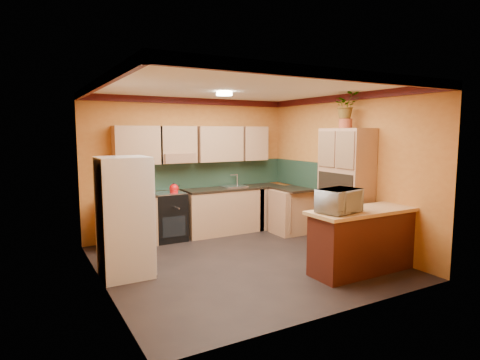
% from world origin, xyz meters
% --- Properties ---
extents(room_shell, '(4.24, 4.24, 2.72)m').
position_xyz_m(room_shell, '(0.02, 0.28, 2.09)').
color(room_shell, black).
rests_on(room_shell, ground).
extents(base_cabinets_back, '(3.65, 0.60, 0.88)m').
position_xyz_m(base_cabinets_back, '(0.04, 1.80, 0.44)').
color(base_cabinets_back, tan).
rests_on(base_cabinets_back, ground).
extents(countertop_back, '(3.65, 0.62, 0.04)m').
position_xyz_m(countertop_back, '(0.04, 1.80, 0.90)').
color(countertop_back, black).
rests_on(countertop_back, base_cabinets_back).
extents(stove, '(0.58, 0.58, 0.91)m').
position_xyz_m(stove, '(-0.58, 1.80, 0.46)').
color(stove, black).
rests_on(stove, ground).
extents(kettle, '(0.18, 0.18, 0.18)m').
position_xyz_m(kettle, '(-0.48, 1.75, 1.00)').
color(kettle, red).
rests_on(kettle, stove).
extents(sink, '(0.48, 0.40, 0.03)m').
position_xyz_m(sink, '(0.82, 1.80, 0.94)').
color(sink, silver).
rests_on(sink, countertop_back).
extents(base_cabinets_right, '(0.60, 0.80, 0.88)m').
position_xyz_m(base_cabinets_right, '(1.80, 1.10, 0.44)').
color(base_cabinets_right, tan).
rests_on(base_cabinets_right, ground).
extents(countertop_right, '(0.62, 0.80, 0.04)m').
position_xyz_m(countertop_right, '(1.80, 1.10, 0.90)').
color(countertop_right, black).
rests_on(countertop_right, base_cabinets_right).
extents(fridge, '(0.68, 0.66, 1.70)m').
position_xyz_m(fridge, '(-1.75, 0.27, 0.85)').
color(fridge, silver).
rests_on(fridge, ground).
extents(pantry, '(0.48, 0.90, 2.10)m').
position_xyz_m(pantry, '(1.85, -0.31, 1.05)').
color(pantry, tan).
rests_on(pantry, ground).
extents(fern_pot, '(0.22, 0.22, 0.16)m').
position_xyz_m(fern_pot, '(1.85, -0.26, 2.18)').
color(fern_pot, '#9E4326').
rests_on(fern_pot, pantry).
extents(fern, '(0.50, 0.47, 0.44)m').
position_xyz_m(fern, '(1.85, -0.26, 2.48)').
color(fern, tan).
rests_on(fern, fern_pot).
extents(breakfast_bar, '(1.80, 0.55, 0.88)m').
position_xyz_m(breakfast_bar, '(1.40, -1.24, 0.44)').
color(breakfast_bar, '#4E2112').
rests_on(breakfast_bar, ground).
extents(bar_top, '(1.90, 0.65, 0.05)m').
position_xyz_m(bar_top, '(1.40, -1.24, 0.91)').
color(bar_top, tan).
rests_on(bar_top, breakfast_bar).
extents(microwave, '(0.67, 0.52, 0.33)m').
position_xyz_m(microwave, '(0.83, -1.24, 1.09)').
color(microwave, silver).
rests_on(microwave, bar_top).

